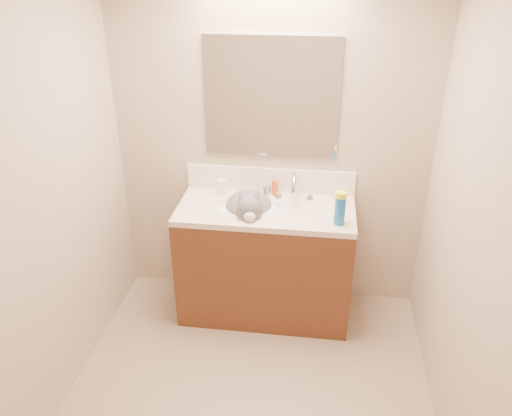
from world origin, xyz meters
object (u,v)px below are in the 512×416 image
(pill_bottle, at_px, (221,187))
(cat, at_px, (249,209))
(spray_can, at_px, (340,211))
(basin, at_px, (248,218))
(vanity_cabinet, at_px, (265,263))
(faucet, at_px, (294,189))
(silver_jar, at_px, (267,190))
(amber_bottle, at_px, (275,188))

(pill_bottle, bearing_deg, cat, -37.38)
(pill_bottle, xyz_separation_m, spray_can, (0.82, -0.32, 0.04))
(basin, height_order, spray_can, spray_can)
(vanity_cabinet, xyz_separation_m, pill_bottle, (-0.34, 0.17, 0.51))
(faucet, bearing_deg, vanity_cabinet, -142.71)
(faucet, bearing_deg, cat, -154.63)
(basin, relative_size, silver_jar, 7.27)
(vanity_cabinet, height_order, pill_bottle, pill_bottle)
(pill_bottle, xyz_separation_m, amber_bottle, (0.38, 0.04, -0.00))
(amber_bottle, distance_m, spray_can, 0.58)
(cat, xyz_separation_m, spray_can, (0.60, -0.15, 0.11))
(basin, height_order, faucet, faucet)
(cat, height_order, pill_bottle, cat)
(vanity_cabinet, distance_m, cat, 0.45)
(silver_jar, xyz_separation_m, amber_bottle, (0.06, -0.01, 0.02))
(cat, distance_m, pill_bottle, 0.29)
(vanity_cabinet, distance_m, pill_bottle, 0.63)
(pill_bottle, bearing_deg, faucet, -3.41)
(vanity_cabinet, distance_m, basin, 0.40)
(faucet, relative_size, cat, 0.57)
(basin, distance_m, amber_bottle, 0.32)
(amber_bottle, bearing_deg, spray_can, -39.63)
(basin, relative_size, spray_can, 2.40)
(cat, distance_m, amber_bottle, 0.27)
(pill_bottle, height_order, silver_jar, pill_bottle)
(vanity_cabinet, xyz_separation_m, silver_jar, (-0.02, 0.22, 0.48))
(vanity_cabinet, height_order, basin, basin)
(basin, distance_m, spray_can, 0.64)
(vanity_cabinet, bearing_deg, basin, -165.96)
(faucet, distance_m, cat, 0.34)
(spray_can, bearing_deg, vanity_cabinet, 162.15)
(amber_bottle, bearing_deg, basin, -123.68)
(cat, bearing_deg, vanity_cabinet, -8.86)
(basin, distance_m, pill_bottle, 0.32)
(cat, relative_size, pill_bottle, 4.29)
(basin, height_order, cat, cat)
(cat, height_order, silver_jar, cat)
(silver_jar, bearing_deg, basin, -111.91)
(basin, bearing_deg, spray_can, -11.79)
(vanity_cabinet, xyz_separation_m, spray_can, (0.49, -0.16, 0.54))
(vanity_cabinet, height_order, silver_jar, silver_jar)
(faucet, relative_size, pill_bottle, 2.47)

